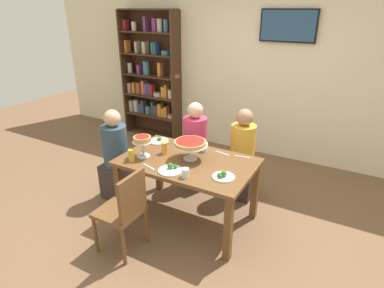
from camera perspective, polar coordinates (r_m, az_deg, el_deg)
ground_plane at (r=3.76m, az=-0.76°, el=-13.08°), size 12.00×12.00×0.00m
rear_partition at (r=5.12m, az=11.76°, el=13.54°), size 8.00×0.12×2.80m
dining_table at (r=3.42m, az=-0.81°, el=-4.43°), size 1.42×0.88×0.74m
bookshelf at (r=5.86m, az=-7.31°, el=11.87°), size 1.14×0.30×2.21m
television at (r=4.86m, az=16.88°, el=19.67°), size 0.78×0.05×0.44m
diner_far_left at (r=4.19m, az=0.56°, el=-1.23°), size 0.34×0.34×1.15m
diner_head_west at (r=4.02m, az=-13.37°, el=-3.01°), size 0.34×0.34×1.15m
diner_far_right at (r=3.98m, az=8.92°, el=-2.88°), size 0.34×0.34×1.15m
chair_near_left at (r=3.13m, az=-12.02°, el=-11.26°), size 0.40×0.40×0.87m
deep_dish_pizza_stand at (r=3.33m, az=-0.32°, el=-0.01°), size 0.37×0.37×0.21m
personal_pizza_stand at (r=3.43m, az=-8.89°, el=0.44°), size 0.22×0.22×0.24m
salad_plate_near_diner at (r=3.05m, az=5.59°, el=-5.75°), size 0.22×0.22×0.07m
salad_plate_far_diner at (r=3.85m, az=-5.94°, el=0.59°), size 0.23×0.23×0.06m
salad_plate_spare at (r=3.16m, az=-3.84°, el=-4.58°), size 0.25×0.25×0.07m
beer_glass_amber_tall at (r=3.39m, az=-10.81°, el=-2.02°), size 0.07×0.07×0.13m
beer_glass_amber_short at (r=3.52m, az=-4.96°, el=-0.70°), size 0.07×0.07×0.13m
water_glass_clear_near at (r=3.03m, az=-1.21°, el=-5.19°), size 0.08×0.08×0.09m
water_glass_clear_far at (r=3.56m, az=2.32°, el=-0.55°), size 0.07×0.07×0.10m
cutlery_fork_near at (r=3.54m, az=5.48°, el=-1.66°), size 0.18×0.04×0.00m
cutlery_knife_near at (r=3.49m, az=9.09°, el=-2.27°), size 0.18×0.04×0.00m
cutlery_fork_far at (r=3.79m, az=-2.32°, el=0.13°), size 0.17×0.08×0.00m
cutlery_knife_far at (r=3.27m, az=-7.72°, el=-4.07°), size 0.18×0.07×0.00m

